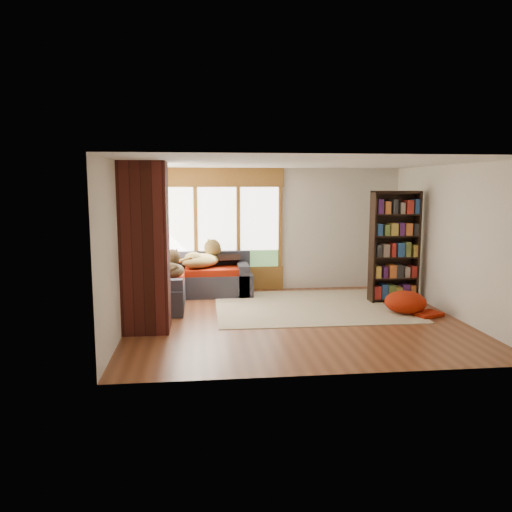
{
  "coord_description": "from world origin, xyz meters",
  "views": [
    {
      "loc": [
        -1.56,
        -8.06,
        2.26
      ],
      "look_at": [
        -0.54,
        0.96,
        0.95
      ],
      "focal_mm": 35.0,
      "sensor_mm": 36.0,
      "label": 1
    }
  ],
  "objects_px": {
    "sectional_sofa": "(181,284)",
    "pouf": "(405,301)",
    "area_rug": "(311,306)",
    "dog_tan": "(204,258)",
    "bookshelf": "(394,247)",
    "brick_chimney": "(145,247)",
    "dog_brindle": "(171,268)"
  },
  "relations": [
    {
      "from": "dog_brindle",
      "to": "pouf",
      "type": "bearing_deg",
      "value": -100.02
    },
    {
      "from": "dog_tan",
      "to": "dog_brindle",
      "type": "relative_size",
      "value": 1.27
    },
    {
      "from": "sectional_sofa",
      "to": "pouf",
      "type": "distance_m",
      "value": 4.26
    },
    {
      "from": "brick_chimney",
      "to": "pouf",
      "type": "distance_m",
      "value": 4.59
    },
    {
      "from": "sectional_sofa",
      "to": "pouf",
      "type": "height_order",
      "value": "sectional_sofa"
    },
    {
      "from": "sectional_sofa",
      "to": "dog_tan",
      "type": "relative_size",
      "value": 2.19
    },
    {
      "from": "area_rug",
      "to": "bookshelf",
      "type": "bearing_deg",
      "value": 7.9
    },
    {
      "from": "brick_chimney",
      "to": "area_rug",
      "type": "distance_m",
      "value": 3.37
    },
    {
      "from": "sectional_sofa",
      "to": "bookshelf",
      "type": "bearing_deg",
      "value": -12.11
    },
    {
      "from": "pouf",
      "to": "brick_chimney",
      "type": "bearing_deg",
      "value": -173.13
    },
    {
      "from": "pouf",
      "to": "dog_tan",
      "type": "relative_size",
      "value": 0.72
    },
    {
      "from": "area_rug",
      "to": "pouf",
      "type": "relative_size",
      "value": 4.87
    },
    {
      "from": "area_rug",
      "to": "bookshelf",
      "type": "xyz_separation_m",
      "value": [
        1.66,
        0.23,
        1.06
      ]
    },
    {
      "from": "area_rug",
      "to": "dog_brindle",
      "type": "height_order",
      "value": "dog_brindle"
    },
    {
      "from": "brick_chimney",
      "to": "pouf",
      "type": "bearing_deg",
      "value": 6.87
    },
    {
      "from": "dog_brindle",
      "to": "bookshelf",
      "type": "bearing_deg",
      "value": -87.98
    },
    {
      "from": "area_rug",
      "to": "pouf",
      "type": "distance_m",
      "value": 1.69
    },
    {
      "from": "sectional_sofa",
      "to": "dog_brindle",
      "type": "height_order",
      "value": "dog_brindle"
    },
    {
      "from": "area_rug",
      "to": "pouf",
      "type": "xyz_separation_m",
      "value": [
        1.55,
        -0.65,
        0.2
      ]
    },
    {
      "from": "area_rug",
      "to": "bookshelf",
      "type": "distance_m",
      "value": 1.99
    },
    {
      "from": "brick_chimney",
      "to": "dog_brindle",
      "type": "height_order",
      "value": "brick_chimney"
    },
    {
      "from": "area_rug",
      "to": "dog_brindle",
      "type": "xyz_separation_m",
      "value": [
        -2.57,
        0.2,
        0.74
      ]
    },
    {
      "from": "dog_tan",
      "to": "pouf",
      "type": "bearing_deg",
      "value": -65.19
    },
    {
      "from": "area_rug",
      "to": "bookshelf",
      "type": "height_order",
      "value": "bookshelf"
    },
    {
      "from": "pouf",
      "to": "area_rug",
      "type": "bearing_deg",
      "value": 157.31
    },
    {
      "from": "sectional_sofa",
      "to": "dog_tan",
      "type": "xyz_separation_m",
      "value": [
        0.46,
        0.31,
        0.48
      ]
    },
    {
      "from": "area_rug",
      "to": "dog_brindle",
      "type": "distance_m",
      "value": 2.68
    },
    {
      "from": "sectional_sofa",
      "to": "dog_brindle",
      "type": "xyz_separation_m",
      "value": [
        -0.14,
        -0.67,
        0.45
      ]
    },
    {
      "from": "area_rug",
      "to": "dog_tan",
      "type": "relative_size",
      "value": 3.52
    },
    {
      "from": "brick_chimney",
      "to": "bookshelf",
      "type": "height_order",
      "value": "brick_chimney"
    },
    {
      "from": "bookshelf",
      "to": "dog_tan",
      "type": "height_order",
      "value": "bookshelf"
    },
    {
      "from": "sectional_sofa",
      "to": "area_rug",
      "type": "relative_size",
      "value": 0.62
    }
  ]
}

